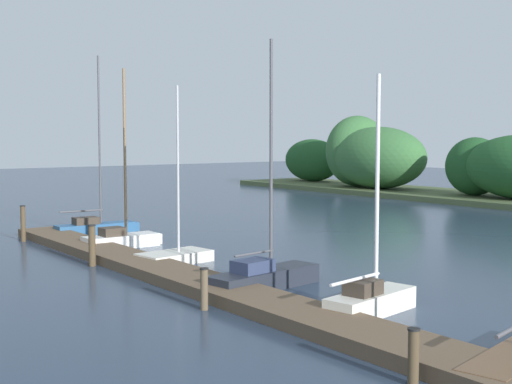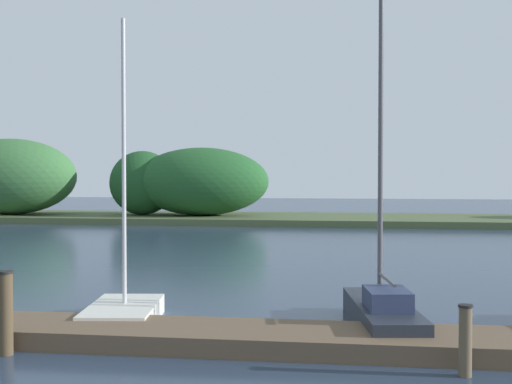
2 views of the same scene
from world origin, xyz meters
The scene contains 11 objects.
dock_pier centered at (0.00, 10.33, 0.17)m, with size 25.55×1.80×0.35m.
far_shore centered at (-9.47, 41.12, 2.27)m, with size 69.93×8.00×6.27m.
sailboat_0 centered at (-11.37, 12.70, 0.42)m, with size 1.12×4.01×8.31m.
sailboat_1 centered at (-7.04, 11.94, 0.45)m, with size 1.07×3.33×7.36m.
sailboat_2 centered at (-2.63, 11.98, 0.29)m, with size 1.71×2.95×6.42m.
sailboat_3 centered at (2.73, 12.02, 0.42)m, with size 1.63×4.26×7.50m.
sailboat_4 centered at (6.86, 12.36, 0.44)m, with size 1.45×3.42×6.20m.
mooring_piling_0 centered at (-11.08, 9.12, 0.80)m, with size 0.24×0.24×1.59m.
mooring_piling_1 centered at (-3.81, 9.20, 0.74)m, with size 0.28×0.28×1.48m.
mooring_piling_2 centered at (3.92, 9.04, 0.57)m, with size 0.23×0.23×1.13m.
mooring_piling_3 centered at (11.05, 9.14, 0.55)m, with size 0.24×0.24×1.08m.
Camera 1 is at (19.66, -0.78, 4.63)m, focal length 49.66 mm.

